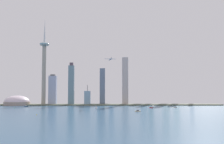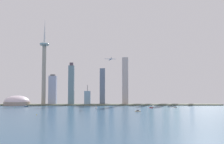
{
  "view_description": "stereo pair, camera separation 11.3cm",
  "coord_description": "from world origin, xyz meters",
  "px_view_note": "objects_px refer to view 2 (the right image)",
  "views": [
    {
      "loc": [
        31.06,
        -529.61,
        50.76
      ],
      "look_at": [
        37.31,
        425.67,
        118.7
      ],
      "focal_mm": 43.0,
      "sensor_mm": 36.0,
      "label": 1
    },
    {
      "loc": [
        31.17,
        -529.61,
        50.76
      ],
      "look_at": [
        37.31,
        425.67,
        118.7
      ],
      "focal_mm": 43.0,
      "sensor_mm": 36.0,
      "label": 2
    }
  ],
  "objects_px": {
    "boat_5": "(96,108)",
    "skyscraper_1": "(166,82)",
    "skyscraper_9": "(82,98)",
    "airplane": "(110,59)",
    "observation_tower": "(44,64)",
    "channel_buoy_1": "(105,107)",
    "skyscraper_5": "(102,86)",
    "channel_buoy_2": "(37,114)",
    "boat_2": "(175,107)",
    "skyscraper_12": "(101,84)",
    "boat_1": "(26,106)",
    "skyscraper_0": "(71,85)",
    "skyscraper_11": "(143,89)",
    "skyscraper_4": "(87,98)",
    "skyscraper_3": "(192,92)",
    "boat_4": "(153,106)",
    "boat_3": "(138,111)",
    "channel_buoy_0": "(14,108)",
    "skyscraper_8": "(53,90)",
    "boat_0": "(151,108)",
    "skyscraper_10": "(151,85)",
    "skyscraper_2": "(111,85)",
    "stadium_dome": "(17,102)",
    "skyscraper_6": "(176,87)",
    "skyscraper_7": "(125,81)"
  },
  "relations": [
    {
      "from": "stadium_dome",
      "to": "boat_5",
      "type": "height_order",
      "value": "stadium_dome"
    },
    {
      "from": "skyscraper_9",
      "to": "airplane",
      "type": "xyz_separation_m",
      "value": [
        111.62,
        -161.7,
        134.03
      ]
    },
    {
      "from": "skyscraper_6",
      "to": "channel_buoy_0",
      "type": "xyz_separation_m",
      "value": [
        -530.52,
        -247.66,
        -65.13
      ]
    },
    {
      "from": "skyscraper_8",
      "to": "boat_1",
      "type": "distance_m",
      "value": 135.49
    },
    {
      "from": "observation_tower",
      "to": "boat_0",
      "type": "bearing_deg",
      "value": -24.56
    },
    {
      "from": "skyscraper_8",
      "to": "boat_2",
      "type": "xyz_separation_m",
      "value": [
        409.04,
        -176.19,
        -52.85
      ]
    },
    {
      "from": "skyscraper_7",
      "to": "skyscraper_8",
      "type": "distance_m",
      "value": 268.85
    },
    {
      "from": "boat_5",
      "to": "skyscraper_4",
      "type": "bearing_deg",
      "value": -151.79
    },
    {
      "from": "boat_3",
      "to": "skyscraper_1",
      "type": "bearing_deg",
      "value": 66.88
    },
    {
      "from": "skyscraper_11",
      "to": "boat_5",
      "type": "height_order",
      "value": "skyscraper_11"
    },
    {
      "from": "skyscraper_10",
      "to": "channel_buoy_2",
      "type": "height_order",
      "value": "skyscraper_10"
    },
    {
      "from": "observation_tower",
      "to": "channel_buoy_1",
      "type": "xyz_separation_m",
      "value": [
        224.9,
        -145.89,
        -147.95
      ]
    },
    {
      "from": "boat_2",
      "to": "boat_4",
      "type": "xyz_separation_m",
      "value": [
        -55.08,
        76.77,
        -0.21
      ]
    },
    {
      "from": "skyscraper_7",
      "to": "channel_buoy_0",
      "type": "bearing_deg",
      "value": -149.67
    },
    {
      "from": "skyscraper_5",
      "to": "channel_buoy_0",
      "type": "xyz_separation_m",
      "value": [
        -247.72,
        -217.79,
        -66.97
      ]
    },
    {
      "from": "stadium_dome",
      "to": "skyscraper_10",
      "type": "height_order",
      "value": "skyscraper_10"
    },
    {
      "from": "observation_tower",
      "to": "skyscraper_4",
      "type": "distance_m",
      "value": 201.59
    },
    {
      "from": "boat_0",
      "to": "skyscraper_10",
      "type": "bearing_deg",
      "value": 142.52
    },
    {
      "from": "skyscraper_4",
      "to": "skyscraper_5",
      "type": "height_order",
      "value": "skyscraper_5"
    },
    {
      "from": "skyscraper_5",
      "to": "boat_4",
      "type": "relative_size",
      "value": 8.8
    },
    {
      "from": "skyscraper_8",
      "to": "skyscraper_9",
      "type": "relative_size",
      "value": 2.19
    },
    {
      "from": "observation_tower",
      "to": "boat_1",
      "type": "distance_m",
      "value": 176.71
    },
    {
      "from": "skyscraper_9",
      "to": "airplane",
      "type": "relative_size",
      "value": 1.32
    },
    {
      "from": "boat_5",
      "to": "skyscraper_1",
      "type": "bearing_deg",
      "value": 149.09
    },
    {
      "from": "skyscraper_0",
      "to": "boat_4",
      "type": "relative_size",
      "value": 8.6
    },
    {
      "from": "stadium_dome",
      "to": "channel_buoy_2",
      "type": "bearing_deg",
      "value": -65.5
    },
    {
      "from": "channel_buoy_1",
      "to": "skyscraper_0",
      "type": "bearing_deg",
      "value": 130.85
    },
    {
      "from": "stadium_dome",
      "to": "boat_3",
      "type": "relative_size",
      "value": 6.55
    },
    {
      "from": "skyscraper_5",
      "to": "channel_buoy_2",
      "type": "height_order",
      "value": "skyscraper_5"
    },
    {
      "from": "boat_0",
      "to": "skyscraper_12",
      "type": "bearing_deg",
      "value": -177.92
    },
    {
      "from": "skyscraper_0",
      "to": "skyscraper_8",
      "type": "relative_size",
      "value": 1.38
    },
    {
      "from": "skyscraper_1",
      "to": "skyscraper_8",
      "type": "bearing_deg",
      "value": -174.98
    },
    {
      "from": "skyscraper_0",
      "to": "skyscraper_11",
      "type": "distance_m",
      "value": 285.42
    },
    {
      "from": "skyscraper_12",
      "to": "boat_1",
      "type": "xyz_separation_m",
      "value": [
        -237.97,
        -190.26,
        -78.55
      ]
    },
    {
      "from": "boat_1",
      "to": "channel_buoy_1",
      "type": "distance_m",
      "value": 264.42
    },
    {
      "from": "airplane",
      "to": "skyscraper_9",
      "type": "bearing_deg",
      "value": 21.73
    },
    {
      "from": "skyscraper_11",
      "to": "channel_buoy_0",
      "type": "bearing_deg",
      "value": -145.76
    },
    {
      "from": "boat_1",
      "to": "boat_4",
      "type": "xyz_separation_m",
      "value": [
        416.85,
        8.28,
        -0.12
      ]
    },
    {
      "from": "stadium_dome",
      "to": "boat_1",
      "type": "relative_size",
      "value": 7.12
    },
    {
      "from": "skyscraper_1",
      "to": "skyscraper_11",
      "type": "height_order",
      "value": "skyscraper_1"
    },
    {
      "from": "skyscraper_0",
      "to": "skyscraper_4",
      "type": "distance_m",
      "value": 75.86
    },
    {
      "from": "boat_0",
      "to": "channel_buoy_1",
      "type": "xyz_separation_m",
      "value": [
        -138.64,
        20.22,
        0.01
      ]
    },
    {
      "from": "skyscraper_4",
      "to": "skyscraper_3",
      "type": "bearing_deg",
      "value": 8.81
    },
    {
      "from": "skyscraper_2",
      "to": "skyscraper_3",
      "type": "xyz_separation_m",
      "value": [
        308.78,
        -10.79,
        -26.01
      ]
    },
    {
      "from": "skyscraper_1",
      "to": "skyscraper_12",
      "type": "height_order",
      "value": "skyscraper_1"
    },
    {
      "from": "skyscraper_5",
      "to": "boat_2",
      "type": "bearing_deg",
      "value": -39.3
    },
    {
      "from": "skyscraper_0",
      "to": "skyscraper_6",
      "type": "relative_size",
      "value": 1.1
    },
    {
      "from": "skyscraper_8",
      "to": "skyscraper_2",
      "type": "bearing_deg",
      "value": 13.16
    },
    {
      "from": "skyscraper_7",
      "to": "skyscraper_11",
      "type": "distance_m",
      "value": 115.87
    },
    {
      "from": "skyscraper_5",
      "to": "skyscraper_9",
      "type": "xyz_separation_m",
      "value": [
        -82.46,
        64.49,
        -43.97
      ]
    }
  ]
}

